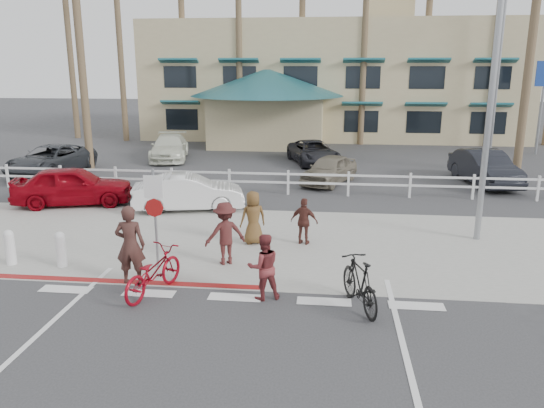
# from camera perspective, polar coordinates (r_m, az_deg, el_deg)

# --- Properties ---
(ground) EXTENTS (140.00, 140.00, 0.00)m
(ground) POSITION_cam_1_polar(r_m,az_deg,el_deg) (11.61, -4.54, -11.28)
(ground) COLOR #333335
(bike_path) EXTENTS (12.00, 16.00, 0.01)m
(bike_path) POSITION_cam_1_polar(r_m,az_deg,el_deg) (9.89, -6.79, -16.28)
(bike_path) COLOR #333335
(bike_path) RESTS_ON ground
(sidewalk_plaza) EXTENTS (22.00, 7.00, 0.01)m
(sidewalk_plaza) POSITION_cam_1_polar(r_m,az_deg,el_deg) (15.72, -1.49, -4.11)
(sidewalk_plaza) COLOR gray
(sidewalk_plaza) RESTS_ON ground
(cross_street) EXTENTS (40.00, 5.00, 0.01)m
(cross_street) POSITION_cam_1_polar(r_m,az_deg,el_deg) (19.52, 0.10, -0.34)
(cross_street) COLOR #333335
(cross_street) RESTS_ON ground
(parking_lot) EXTENTS (50.00, 16.00, 0.01)m
(parking_lot) POSITION_cam_1_polar(r_m,az_deg,el_deg) (28.76, 2.15, 4.56)
(parking_lot) COLOR #333335
(parking_lot) RESTS_ON ground
(curb_red) EXTENTS (7.00, 0.25, 0.02)m
(curb_red) POSITION_cam_1_polar(r_m,az_deg,el_deg) (13.49, -16.31, -7.98)
(curb_red) COLOR maroon
(curb_red) RESTS_ON ground
(rail_fence) EXTENTS (29.40, 0.16, 1.00)m
(rail_fence) POSITION_cam_1_polar(r_m,az_deg,el_deg) (21.29, 2.02, 2.31)
(rail_fence) COLOR silver
(rail_fence) RESTS_ON ground
(building) EXTENTS (28.00, 16.00, 11.30)m
(building) POSITION_cam_1_polar(r_m,az_deg,el_deg) (41.24, 6.49, 15.45)
(building) COLOR tan
(building) RESTS_ON ground
(sign_post) EXTENTS (0.50, 0.10, 2.90)m
(sign_post) POSITION_cam_1_polar(r_m,az_deg,el_deg) (13.66, -12.45, -1.03)
(sign_post) COLOR gray
(sign_post) RESTS_ON ground
(bollard_0) EXTENTS (0.26, 0.26, 0.95)m
(bollard_0) POSITION_cam_1_polar(r_m,az_deg,el_deg) (14.76, -21.76, -4.55)
(bollard_0) COLOR silver
(bollard_0) RESTS_ON ground
(bollard_1) EXTENTS (0.26, 0.26, 0.95)m
(bollard_1) POSITION_cam_1_polar(r_m,az_deg,el_deg) (15.46, -26.36, -4.20)
(bollard_1) COLOR silver
(bollard_1) RESTS_ON ground
(streetlight_0) EXTENTS (0.60, 2.00, 9.00)m
(streetlight_0) POSITION_cam_1_polar(r_m,az_deg,el_deg) (16.37, 22.61, 11.60)
(streetlight_0) COLOR gray
(streetlight_0) RESTS_ON ground
(streetlight_1) EXTENTS (0.60, 2.00, 9.50)m
(streetlight_1) POSITION_cam_1_polar(r_m,az_deg,el_deg) (35.66, 23.17, 13.07)
(streetlight_1) COLOR gray
(streetlight_1) RESTS_ON ground
(info_sign) EXTENTS (1.20, 0.16, 5.60)m
(info_sign) POSITION_cam_1_polar(r_m,az_deg,el_deg) (34.46, 26.99, 9.38)
(info_sign) COLOR navy
(info_sign) RESTS_ON ground
(palm_0) EXTENTS (4.00, 4.00, 15.00)m
(palm_0) POSITION_cam_1_polar(r_m,az_deg,el_deg) (40.55, -21.11, 17.23)
(palm_0) COLOR #214319
(palm_0) RESTS_ON ground
(palm_1) EXTENTS (4.00, 4.00, 13.00)m
(palm_1) POSITION_cam_1_polar(r_m,az_deg,el_deg) (37.96, -16.07, 16.34)
(palm_1) COLOR #214319
(palm_1) RESTS_ON ground
(palm_2) EXTENTS (4.00, 4.00, 16.00)m
(palm_2) POSITION_cam_1_polar(r_m,az_deg,el_deg) (37.71, -9.68, 18.99)
(palm_2) COLOR #214319
(palm_2) RESTS_ON ground
(palm_3) EXTENTS (4.00, 4.00, 14.00)m
(palm_3) POSITION_cam_1_polar(r_m,az_deg,el_deg) (35.80, -3.58, 17.79)
(palm_3) COLOR #214319
(palm_3) RESTS_ON ground
(palm_4) EXTENTS (4.00, 4.00, 15.00)m
(palm_4) POSITION_cam_1_polar(r_m,az_deg,el_deg) (36.37, 3.25, 18.54)
(palm_4) COLOR #214319
(palm_4) RESTS_ON ground
(palm_5) EXTENTS (4.00, 4.00, 13.00)m
(palm_5) POSITION_cam_1_polar(r_m,az_deg,el_deg) (35.32, 9.92, 16.84)
(palm_5) COLOR #214319
(palm_5) RESTS_ON ground
(palm_6) EXTENTS (4.00, 4.00, 17.00)m
(palm_6) POSITION_cam_1_polar(r_m,az_deg,el_deg) (36.88, 16.56, 19.49)
(palm_6) COLOR #214319
(palm_6) RESTS_ON ground
(palm_7) EXTENTS (4.00, 4.00, 14.00)m
(palm_7) POSITION_cam_1_polar(r_m,az_deg,el_deg) (36.67, 23.08, 16.62)
(palm_7) COLOR #214319
(palm_7) RESTS_ON ground
(palm_10) EXTENTS (4.00, 4.00, 12.00)m
(palm_10) POSITION_cam_1_polar(r_m,az_deg,el_deg) (27.98, -19.96, 15.78)
(palm_10) COLOR #214319
(palm_10) RESTS_ON ground
(palm_11) EXTENTS (4.00, 4.00, 14.00)m
(palm_11) POSITION_cam_1_polar(r_m,az_deg,el_deg) (27.79, 26.38, 17.25)
(palm_11) COLOR #214319
(palm_11) RESTS_ON ground
(bike_red) EXTENTS (1.29, 2.13, 1.06)m
(bike_red) POSITION_cam_1_polar(r_m,az_deg,el_deg) (12.42, -12.68, -7.16)
(bike_red) COLOR maroon
(bike_red) RESTS_ON ground
(rider_red) EXTENTS (0.74, 0.52, 1.93)m
(rider_red) POSITION_cam_1_polar(r_m,az_deg,el_deg) (12.99, -15.00, -4.28)
(rider_red) COLOR #3B211D
(rider_red) RESTS_ON ground
(bike_black) EXTENTS (1.14, 1.98, 1.15)m
(bike_black) POSITION_cam_1_polar(r_m,az_deg,el_deg) (11.57, 9.41, -8.42)
(bike_black) COLOR black
(bike_black) RESTS_ON ground
(rider_black) EXTENTS (0.89, 0.80, 1.52)m
(rider_black) POSITION_cam_1_polar(r_m,az_deg,el_deg) (11.80, -0.90, -6.76)
(rider_black) COLOR maroon
(rider_black) RESTS_ON ground
(pedestrian_a) EXTENTS (1.24, 1.05, 1.67)m
(pedestrian_a) POSITION_cam_1_polar(r_m,az_deg,el_deg) (13.86, -5.06, -3.17)
(pedestrian_a) COLOR #431A19
(pedestrian_a) RESTS_ON ground
(pedestrian_child) EXTENTS (0.87, 0.52, 1.38)m
(pedestrian_child) POSITION_cam_1_polar(r_m,az_deg,el_deg) (15.37, 3.49, -1.89)
(pedestrian_child) COLOR #512720
(pedestrian_child) RESTS_ON ground
(pedestrian_b) EXTENTS (0.91, 0.79, 1.57)m
(pedestrian_b) POSITION_cam_1_polar(r_m,az_deg,el_deg) (15.39, -2.05, -1.48)
(pedestrian_b) COLOR brown
(pedestrian_b) RESTS_ON ground
(car_white_sedan) EXTENTS (4.16, 2.27, 1.30)m
(car_white_sedan) POSITION_cam_1_polar(r_m,az_deg,el_deg) (19.22, -8.95, 1.23)
(car_white_sedan) COLOR silver
(car_white_sedan) RESTS_ON ground
(car_red_compact) EXTENTS (4.60, 2.83, 1.46)m
(car_red_compact) POSITION_cam_1_polar(r_m,az_deg,el_deg) (21.07, -20.62, 1.87)
(car_red_compact) COLOR maroon
(car_red_compact) RESTS_ON ground
(lot_car_0) EXTENTS (2.98, 5.19, 1.36)m
(lot_car_0) POSITION_cam_1_polar(r_m,az_deg,el_deg) (27.53, -22.71, 4.40)
(lot_car_0) COLOR #282B30
(lot_car_0) RESTS_ON ground
(lot_car_2) EXTENTS (2.80, 3.92, 1.24)m
(lot_car_2) POSITION_cam_1_polar(r_m,az_deg,el_deg) (23.49, 6.18, 3.71)
(lot_car_2) COLOR slate
(lot_car_2) RESTS_ON ground
(lot_car_3) EXTENTS (2.34, 4.70, 1.48)m
(lot_car_3) POSITION_cam_1_polar(r_m,az_deg,el_deg) (24.95, 21.91, 3.65)
(lot_car_3) COLOR black
(lot_car_3) RESTS_ON ground
(lot_car_4) EXTENTS (2.78, 4.92, 1.35)m
(lot_car_4) POSITION_cam_1_polar(r_m,az_deg,el_deg) (29.88, -10.97, 5.99)
(lot_car_4) COLOR silver
(lot_car_4) RESTS_ON ground
(lot_car_5) EXTENTS (3.27, 4.79, 1.22)m
(lot_car_5) POSITION_cam_1_polar(r_m,az_deg,el_deg) (28.16, 4.47, 5.56)
(lot_car_5) COLOR black
(lot_car_5) RESTS_ON ground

